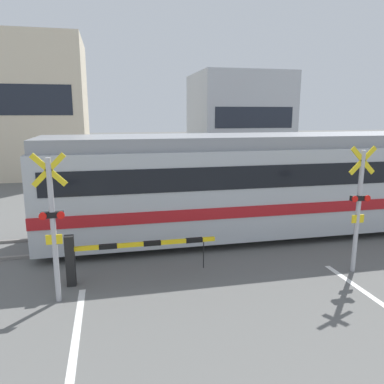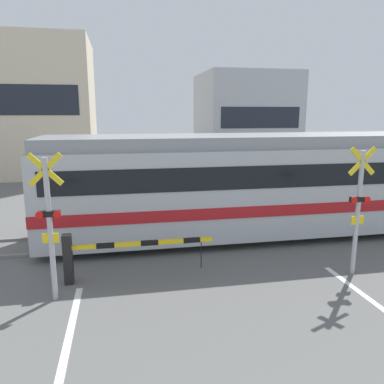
{
  "view_description": "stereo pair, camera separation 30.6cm",
  "coord_description": "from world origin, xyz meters",
  "px_view_note": "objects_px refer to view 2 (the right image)",
  "views": [
    {
      "loc": [
        -2.33,
        -0.28,
        3.85
      ],
      "look_at": [
        0.0,
        10.16,
        1.6
      ],
      "focal_mm": 35.0,
      "sensor_mm": 36.0,
      "label": 1
    },
    {
      "loc": [
        -2.03,
        -0.34,
        3.85
      ],
      "look_at": [
        0.0,
        10.16,
        1.6
      ],
      "focal_mm": 35.0,
      "sensor_mm": 36.0,
      "label": 2
    }
  ],
  "objects_px": {
    "crossing_signal_right": "(358,205)",
    "pedestrian": "(150,185)",
    "crossing_signal_left": "(49,221)",
    "crossing_barrier_far": "(236,193)",
    "commuter_train": "(290,181)",
    "crossing_barrier_near": "(104,252)"
  },
  "relations": [
    {
      "from": "crossing_barrier_far",
      "to": "pedestrian",
      "type": "relative_size",
      "value": 2.22
    },
    {
      "from": "commuter_train",
      "to": "crossing_barrier_far",
      "type": "relative_size",
      "value": 4.46
    },
    {
      "from": "crossing_barrier_far",
      "to": "crossing_signal_left",
      "type": "bearing_deg",
      "value": -133.23
    },
    {
      "from": "commuter_train",
      "to": "crossing_signal_right",
      "type": "bearing_deg",
      "value": -87.51
    },
    {
      "from": "commuter_train",
      "to": "pedestrian",
      "type": "height_order",
      "value": "commuter_train"
    },
    {
      "from": "crossing_barrier_near",
      "to": "commuter_train",
      "type": "bearing_deg",
      "value": 24.85
    },
    {
      "from": "crossing_signal_left",
      "to": "pedestrian",
      "type": "distance_m",
      "value": 8.33
    },
    {
      "from": "pedestrian",
      "to": "crossing_signal_right",
      "type": "bearing_deg",
      "value": -61.2
    },
    {
      "from": "crossing_barrier_near",
      "to": "crossing_signal_left",
      "type": "height_order",
      "value": "crossing_signal_left"
    },
    {
      "from": "crossing_barrier_near",
      "to": "crossing_barrier_far",
      "type": "xyz_separation_m",
      "value": [
        4.94,
        5.63,
        0.0
      ]
    },
    {
      "from": "crossing_signal_right",
      "to": "pedestrian",
      "type": "xyz_separation_m",
      "value": [
        -4.32,
        7.85,
        -0.82
      ]
    },
    {
      "from": "commuter_train",
      "to": "pedestrian",
      "type": "relative_size",
      "value": 9.92
    },
    {
      "from": "crossing_barrier_far",
      "to": "commuter_train",
      "type": "bearing_deg",
      "value": -73.57
    },
    {
      "from": "crossing_barrier_near",
      "to": "pedestrian",
      "type": "xyz_separation_m",
      "value": [
        1.64,
        7.15,
        0.18
      ]
    },
    {
      "from": "commuter_train",
      "to": "crossing_signal_right",
      "type": "xyz_separation_m",
      "value": [
        0.15,
        -3.39,
        -0.0
      ]
    },
    {
      "from": "crossing_signal_right",
      "to": "pedestrian",
      "type": "relative_size",
      "value": 1.99
    },
    {
      "from": "commuter_train",
      "to": "crossing_barrier_far",
      "type": "bearing_deg",
      "value": 106.43
    },
    {
      "from": "crossing_signal_right",
      "to": "pedestrian",
      "type": "height_order",
      "value": "crossing_signal_right"
    },
    {
      "from": "commuter_train",
      "to": "pedestrian",
      "type": "distance_m",
      "value": 6.16
    },
    {
      "from": "commuter_train",
      "to": "pedestrian",
      "type": "bearing_deg",
      "value": 133.09
    },
    {
      "from": "commuter_train",
      "to": "crossing_barrier_near",
      "type": "xyz_separation_m",
      "value": [
        -5.81,
        -2.69,
        -1.0
      ]
    },
    {
      "from": "commuter_train",
      "to": "crossing_barrier_far",
      "type": "height_order",
      "value": "commuter_train"
    }
  ]
}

